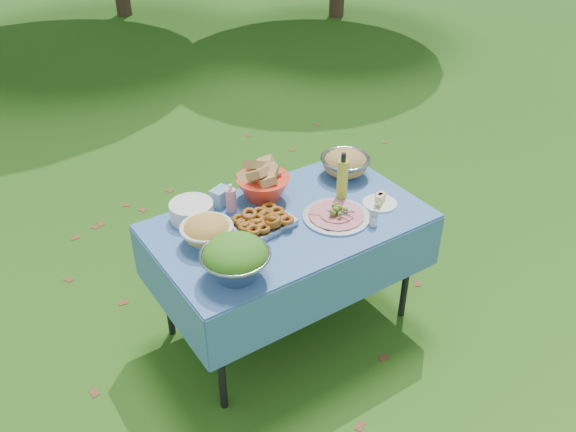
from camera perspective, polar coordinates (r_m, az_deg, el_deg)
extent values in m
plane|color=#143309|center=(3.75, 0.07, -10.00)|extent=(80.00, 80.00, 0.00)
cube|color=#71B1D9|center=(3.50, 0.08, -5.52)|extent=(1.46, 0.86, 0.76)
cylinder|color=white|center=(3.30, -9.01, 0.48)|extent=(0.30, 0.30, 0.10)
cube|color=#7AB0CD|center=(3.40, -6.32, 1.82)|extent=(0.13, 0.11, 0.10)
cylinder|color=pink|center=(3.31, -5.36, 1.71)|extent=(0.07, 0.07, 0.17)
cube|color=#ADAEB2|center=(3.19, -2.43, -0.54)|extent=(0.34, 0.26, 0.07)
cylinder|color=silver|center=(3.28, 4.57, 0.47)|extent=(0.45, 0.45, 0.08)
cylinder|color=gold|center=(3.40, 5.12, 3.78)|extent=(0.06, 0.06, 0.28)
cylinder|color=white|center=(3.43, 8.60, 1.50)|extent=(0.19, 0.19, 0.05)
cylinder|color=white|center=(3.24, 8.00, -0.30)|extent=(0.05, 0.05, 0.07)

